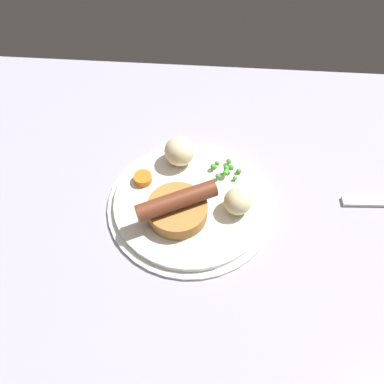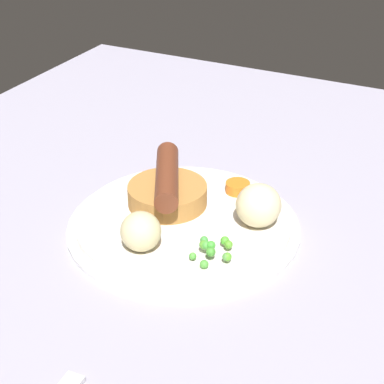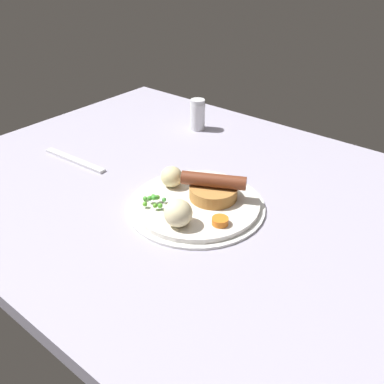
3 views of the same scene
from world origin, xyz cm
name	(u,v)px [view 2 (image 2 of 3)]	position (x,y,z in cm)	size (l,w,h in cm)	color
dining_table	(132,242)	(0.00, 0.00, 1.50)	(110.00, 80.00, 3.00)	#9E99AD
dinner_plate	(184,224)	(-3.11, 4.87, 3.57)	(25.56, 25.56, 1.40)	silver
sausage_pudding	(167,189)	(-4.86, 1.95, 6.30)	(11.68, 8.91, 4.88)	#AD7538
pea_pile	(213,249)	(2.02, 10.78, 5.30)	(5.18, 4.14, 1.76)	#56A12C
potato_chunk_0	(259,205)	(-5.49, 12.58, 6.74)	(4.89, 4.84, 4.67)	beige
potato_chunk_1	(141,231)	(3.90, 3.66, 6.42)	(4.24, 4.12, 4.03)	beige
carrot_slice_1	(238,187)	(-10.86, 8.00, 5.00)	(2.85, 2.85, 1.20)	orange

